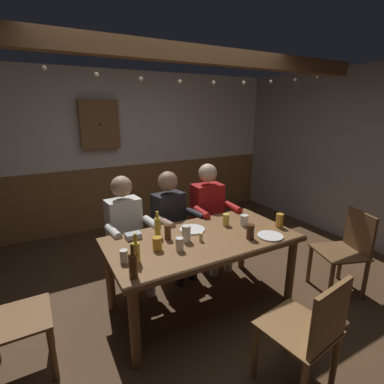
# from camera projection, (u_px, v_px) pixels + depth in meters

# --- Properties ---
(ground_plane) EXTENTS (6.39, 6.39, 0.00)m
(ground_plane) POSITION_uv_depth(u_px,v_px,m) (198.00, 300.00, 2.93)
(ground_plane) COLOR #4C331E
(back_wall_upper) EXTENTS (5.33, 0.12, 1.46)m
(back_wall_upper) POSITION_uv_depth(u_px,v_px,m) (121.00, 119.00, 4.51)
(back_wall_upper) COLOR silver
(back_wall_wainscot) EXTENTS (5.33, 0.12, 1.00)m
(back_wall_wainscot) POSITION_uv_depth(u_px,v_px,m) (126.00, 194.00, 4.85)
(back_wall_wainscot) COLOR brown
(back_wall_wainscot) RESTS_ON ground_plane
(side_wall_concrete) EXTENTS (0.12, 4.76, 2.46)m
(side_wall_concrete) POSITION_uv_depth(u_px,v_px,m) (374.00, 160.00, 3.86)
(side_wall_concrete) COLOR gray
(side_wall_concrete) RESTS_ON ground_plane
(ceiling_beam) EXTENTS (4.79, 0.14, 0.16)m
(ceiling_beam) POSITION_uv_depth(u_px,v_px,m) (177.00, 53.00, 2.63)
(ceiling_beam) COLOR brown
(dining_table) EXTENTS (1.75, 0.92, 0.73)m
(dining_table) POSITION_uv_depth(u_px,v_px,m) (202.00, 247.00, 2.70)
(dining_table) COLOR brown
(dining_table) RESTS_ON ground_plane
(person_0) EXTENTS (0.52, 0.56, 1.22)m
(person_0) POSITION_uv_depth(u_px,v_px,m) (127.00, 229.00, 3.02)
(person_0) COLOR silver
(person_0) RESTS_ON ground_plane
(person_1) EXTENTS (0.53, 0.55, 1.22)m
(person_1) POSITION_uv_depth(u_px,v_px,m) (172.00, 219.00, 3.27)
(person_1) COLOR black
(person_1) RESTS_ON ground_plane
(person_2) EXTENTS (0.52, 0.56, 1.25)m
(person_2) POSITION_uv_depth(u_px,v_px,m) (210.00, 210.00, 3.50)
(person_2) COLOR #AD1919
(person_2) RESTS_ON ground_plane
(chair_empty_near_right) EXTENTS (0.56, 0.56, 0.88)m
(chair_empty_near_right) POSITION_uv_depth(u_px,v_px,m) (346.00, 249.00, 2.99)
(chair_empty_near_right) COLOR brown
(chair_empty_near_right) RESTS_ON ground_plane
(chair_empty_near_left) EXTENTS (0.50, 0.50, 0.88)m
(chair_empty_near_left) POSITION_uv_depth(u_px,v_px,m) (309.00, 332.00, 1.88)
(chair_empty_near_left) COLOR brown
(chair_empty_near_left) RESTS_ON ground_plane
(chair_empty_far_end) EXTENTS (0.45, 0.45, 0.88)m
(chair_empty_far_end) POSITION_uv_depth(u_px,v_px,m) (2.00, 320.00, 1.98)
(chair_empty_far_end) COLOR brown
(chair_empty_far_end) RESTS_ON ground_plane
(table_candle) EXTENTS (0.04, 0.04, 0.08)m
(table_candle) POSITION_uv_depth(u_px,v_px,m) (201.00, 237.00, 2.59)
(table_candle) COLOR #F9E08C
(table_candle) RESTS_ON dining_table
(condiment_caddy) EXTENTS (0.14, 0.10, 0.05)m
(condiment_caddy) POSITION_uv_depth(u_px,v_px,m) (133.00, 236.00, 2.66)
(condiment_caddy) COLOR #B2B7BC
(condiment_caddy) RESTS_ON dining_table
(plate_0) EXTENTS (0.24, 0.24, 0.01)m
(plate_0) POSITION_uv_depth(u_px,v_px,m) (270.00, 236.00, 2.69)
(plate_0) COLOR white
(plate_0) RESTS_ON dining_table
(plate_1) EXTENTS (0.25, 0.25, 0.01)m
(plate_1) POSITION_uv_depth(u_px,v_px,m) (192.00, 229.00, 2.84)
(plate_1) COLOR white
(plate_1) RESTS_ON dining_table
(bottle_0) EXTENTS (0.06, 0.06, 0.24)m
(bottle_0) POSITION_uv_depth(u_px,v_px,m) (157.00, 226.00, 2.68)
(bottle_0) COLOR gold
(bottle_0) RESTS_ON dining_table
(bottle_1) EXTENTS (0.06, 0.06, 0.25)m
(bottle_1) POSITION_uv_depth(u_px,v_px,m) (133.00, 265.00, 2.02)
(bottle_1) COLOR #593314
(bottle_1) RESTS_ON dining_table
(bottle_2) EXTENTS (0.06, 0.06, 0.24)m
(bottle_2) POSITION_uv_depth(u_px,v_px,m) (136.00, 252.00, 2.22)
(bottle_2) COLOR gold
(bottle_2) RESTS_ON dining_table
(pint_glass_0) EXTENTS (0.08, 0.08, 0.11)m
(pint_glass_0) POSITION_uv_depth(u_px,v_px,m) (157.00, 244.00, 2.43)
(pint_glass_0) COLOR gold
(pint_glass_0) RESTS_ON dining_table
(pint_glass_1) EXTENTS (0.07, 0.07, 0.14)m
(pint_glass_1) POSITION_uv_depth(u_px,v_px,m) (280.00, 220.00, 2.90)
(pint_glass_1) COLOR gold
(pint_glass_1) RESTS_ON dining_table
(pint_glass_2) EXTENTS (0.07, 0.07, 0.14)m
(pint_glass_2) POSITION_uv_depth(u_px,v_px,m) (250.00, 232.00, 2.63)
(pint_glass_2) COLOR #4C2D19
(pint_glass_2) RESTS_ON dining_table
(pint_glass_3) EXTENTS (0.08, 0.08, 0.11)m
(pint_glass_3) POSITION_uv_depth(u_px,v_px,m) (244.00, 220.00, 2.94)
(pint_glass_3) COLOR white
(pint_glass_3) RESTS_ON dining_table
(pint_glass_4) EXTENTS (0.08, 0.08, 0.15)m
(pint_glass_4) POSITION_uv_depth(u_px,v_px,m) (186.00, 233.00, 2.59)
(pint_glass_4) COLOR white
(pint_glass_4) RESTS_ON dining_table
(pint_glass_5) EXTENTS (0.06, 0.06, 0.14)m
(pint_glass_5) POSITION_uv_depth(u_px,v_px,m) (168.00, 232.00, 2.63)
(pint_glass_5) COLOR #4C2D19
(pint_glass_5) RESTS_ON dining_table
(pint_glass_6) EXTENTS (0.07, 0.07, 0.11)m
(pint_glass_6) POSITION_uv_depth(u_px,v_px,m) (180.00, 244.00, 2.42)
(pint_glass_6) COLOR white
(pint_glass_6) RESTS_ON dining_table
(pint_glass_7) EXTENTS (0.07, 0.07, 0.12)m
(pint_glass_7) POSITION_uv_depth(u_px,v_px,m) (226.00, 220.00, 2.94)
(pint_glass_7) COLOR #E5C64C
(pint_glass_7) RESTS_ON dining_table
(pint_glass_8) EXTENTS (0.06, 0.06, 0.11)m
(pint_glass_8) POSITION_uv_depth(u_px,v_px,m) (124.00, 256.00, 2.23)
(pint_glass_8) COLOR white
(pint_glass_8) RESTS_ON dining_table
(wall_dart_cabinet) EXTENTS (0.56, 0.15, 0.70)m
(wall_dart_cabinet) POSITION_uv_depth(u_px,v_px,m) (99.00, 124.00, 4.25)
(wall_dart_cabinet) COLOR brown
(string_lights) EXTENTS (3.76, 0.04, 0.17)m
(string_lights) POSITION_uv_depth(u_px,v_px,m) (180.00, 75.00, 2.64)
(string_lights) COLOR #F9EAB2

